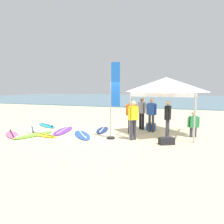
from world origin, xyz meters
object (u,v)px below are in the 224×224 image
banner_flag (113,104)px  person_black (168,117)px  person_grey (142,111)px  person_blue (151,113)px  person_orange (131,113)px  gear_bag_near_tent (167,141)px  surfboard_cyan (47,125)px  surfboard_purple (63,131)px  person_green (193,123)px  surfboard_pink (12,134)px  surfboard_blue (82,135)px  surfboard_yellow (43,135)px  person_yellow (133,117)px  surfboard_white (33,130)px  surfboard_navy (102,130)px  canopy_tent (166,85)px  surfboard_lime (34,135)px  cooler_box (151,126)px

banner_flag → person_black: bearing=18.8°
person_grey → person_blue: bearing=-42.0°
person_orange → gear_bag_near_tent: (1.95, -1.70, -0.85)m
person_blue → banner_flag: bearing=-119.9°
surfboard_cyan → banner_flag: bearing=-20.8°
surfboard_purple → person_grey: (3.66, 1.98, 0.95)m
person_green → surfboard_pink: bearing=-162.3°
surfboard_blue → banner_flag: 2.25m
surfboard_purple → surfboard_yellow: same height
person_yellow → banner_flag: size_ratio=0.50×
surfboard_pink → surfboard_white: size_ratio=0.85×
surfboard_pink → surfboard_navy: bearing=36.4°
person_yellow → canopy_tent: bearing=56.3°
gear_bag_near_tent → surfboard_pink: bearing=-174.0°
surfboard_blue → person_orange: 2.61m
banner_flag → person_green: bearing=26.4°
surfboard_yellow → surfboard_lime: same height
surfboard_purple → person_blue: bearing=18.0°
surfboard_blue → surfboard_yellow: size_ratio=1.16×
surfboard_yellow → gear_bag_near_tent: 5.74m
gear_bag_near_tent → surfboard_navy: bearing=152.3°
person_grey → banner_flag: (-0.61, -2.77, 0.59)m
surfboard_blue → surfboard_navy: bearing=75.3°
canopy_tent → person_black: bearing=-76.6°
surfboard_lime → person_black: 6.25m
person_black → person_grey: (-1.64, 2.00, 0.00)m
person_yellow → person_green: person_yellow is taller
gear_bag_near_tent → person_green: bearing=62.5°
person_yellow → gear_bag_near_tent: 1.73m
person_blue → canopy_tent: bearing=-26.6°
person_yellow → person_green: size_ratio=1.43×
person_green → gear_bag_near_tent: 2.13m
surfboard_yellow → person_blue: size_ratio=1.13×
gear_bag_near_tent → person_blue: bearing=114.8°
surfboard_lime → person_yellow: (4.63, 0.80, 0.95)m
person_orange → person_black: (1.86, -0.75, 0.00)m
surfboard_yellow → cooler_box: 5.55m
surfboard_blue → surfboard_navy: (0.40, 1.52, 0.00)m
surfboard_white → banner_flag: 4.99m
person_blue → gear_bag_near_tent: person_blue is taller
person_black → person_yellow: same height
surfboard_blue → surfboard_yellow: 1.87m
surfboard_white → person_yellow: size_ratio=1.24×
gear_bag_near_tent → surfboard_yellow: bearing=-176.8°
canopy_tent → person_green: canopy_tent is taller
surfboard_white → banner_flag: banner_flag is taller
surfboard_white → person_yellow: person_yellow is taller
canopy_tent → banner_flag: size_ratio=0.84×
surfboard_cyan → person_orange: 5.31m
surfboard_blue → person_blue: 3.64m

